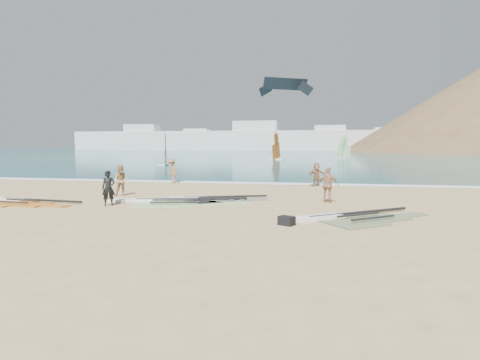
% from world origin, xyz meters
% --- Properties ---
extents(ground, '(300.00, 300.00, 0.00)m').
position_xyz_m(ground, '(0.00, 0.00, 0.00)').
color(ground, tan).
rests_on(ground, ground).
extents(sea, '(300.00, 240.00, 0.06)m').
position_xyz_m(sea, '(0.00, 132.00, 0.00)').
color(sea, '#0D4B5F').
rests_on(sea, ground).
extents(surf_line, '(300.00, 1.20, 0.04)m').
position_xyz_m(surf_line, '(0.00, 12.30, 0.00)').
color(surf_line, white).
rests_on(surf_line, ground).
extents(far_town, '(160.00, 8.00, 12.00)m').
position_xyz_m(far_town, '(-15.72, 150.00, 4.49)').
color(far_town, white).
rests_on(far_town, ground).
extents(rig_grey, '(5.16, 3.02, 0.20)m').
position_xyz_m(rig_grey, '(-0.10, 3.94, 0.05)').
color(rig_grey, '#242526').
rests_on(rig_grey, ground).
extents(rig_green, '(6.61, 3.51, 0.21)m').
position_xyz_m(rig_green, '(-1.75, 2.68, 0.05)').
color(rig_green, '#6EBA2C').
rests_on(rig_green, ground).
extents(rig_orange, '(5.51, 4.38, 0.20)m').
position_xyz_m(rig_orange, '(6.16, 0.05, 0.05)').
color(rig_orange, orange).
rests_on(rig_orange, ground).
extents(rig_red, '(5.42, 2.36, 0.20)m').
position_xyz_m(rig_red, '(-8.55, 1.45, 0.05)').
color(rig_red, red).
rests_on(rig_red, ground).
extents(gear_bag_near, '(0.57, 0.52, 0.30)m').
position_xyz_m(gear_bag_near, '(0.07, 2.62, 0.15)').
color(gear_bag_near, black).
rests_on(gear_bag_near, ground).
extents(gear_bag_far, '(0.62, 0.56, 0.31)m').
position_xyz_m(gear_bag_far, '(4.10, -1.35, 0.15)').
color(gear_bag_far, black).
rests_on(gear_bag_far, ground).
extents(person_wetsuit, '(0.67, 0.60, 1.55)m').
position_xyz_m(person_wetsuit, '(-3.91, 1.47, 0.78)').
color(person_wetsuit, black).
rests_on(person_wetsuit, ground).
extents(beachgoer_left, '(0.94, 0.84, 1.61)m').
position_xyz_m(beachgoer_left, '(-4.94, 4.64, 0.80)').
color(beachgoer_left, tan).
rests_on(beachgoer_left, ground).
extents(beachgoer_mid, '(1.26, 1.22, 1.73)m').
position_xyz_m(beachgoer_mid, '(-4.72, 11.50, 0.86)').
color(beachgoer_mid, '#98754B').
rests_on(beachgoer_mid, ground).
extents(beachgoer_back, '(1.04, 0.64, 1.66)m').
position_xyz_m(beachgoer_back, '(5.58, 4.05, 0.83)').
color(beachgoer_back, tan).
rests_on(beachgoer_back, ground).
extents(beachgoer_right, '(1.38, 1.19, 1.50)m').
position_xyz_m(beachgoer_right, '(5.06, 11.49, 0.75)').
color(beachgoer_right, '#956C43').
rests_on(beachgoer_right, ground).
extents(windsurfer_left, '(2.34, 2.65, 4.10)m').
position_xyz_m(windsurfer_left, '(-13.49, 32.79, 1.22)').
color(windsurfer_left, white).
rests_on(windsurfer_left, ground).
extents(windsurfer_centre, '(2.86, 3.21, 5.01)m').
position_xyz_m(windsurfer_centre, '(-1.68, 52.97, 1.41)').
color(windsurfer_centre, white).
rests_on(windsurfer_centre, ground).
extents(windsurfer_right, '(2.50, 2.42, 4.47)m').
position_xyz_m(windsurfer_right, '(10.11, 63.68, 1.30)').
color(windsurfer_right, white).
rests_on(windsurfer_right, ground).
extents(kitesurf_kite, '(6.74, 4.00, 2.46)m').
position_xyz_m(kitesurf_kite, '(0.70, 41.11, 10.65)').
color(kitesurf_kite, black).
rests_on(kitesurf_kite, ground).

